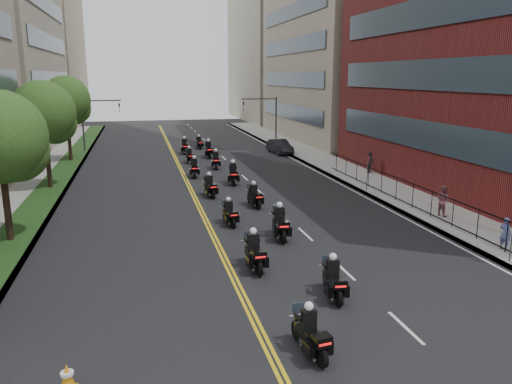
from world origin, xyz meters
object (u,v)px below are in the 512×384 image
motorcycle_7 (233,174)px  traffic_cone (67,378)px  motorcycle_9 (216,161)px  motorcycle_10 (189,156)px  parked_sedan (280,147)px  pedestrian_a (505,233)px  motorcycle_6 (210,187)px  motorcycle_1 (333,281)px  pedestrian_c (370,162)px  motorcycle_2 (254,253)px  motorcycle_12 (185,147)px  motorcycle_13 (199,143)px  motorcycle_3 (280,224)px  motorcycle_4 (229,214)px  motorcycle_11 (209,150)px  motorcycle_0 (310,335)px  pedestrian_b (443,200)px  motorcycle_5 (254,197)px  motorcycle_8 (194,169)px

motorcycle_7 → traffic_cone: (-8.86, -23.83, -0.35)m
motorcycle_9 → motorcycle_10: size_ratio=1.08×
parked_sedan → pedestrian_a: 31.27m
motorcycle_6 → pedestrian_a: (11.61, -13.94, 0.26)m
motorcycle_1 → motorcycle_10: 30.22m
motorcycle_9 → motorcycle_10: bearing=128.3°
pedestrian_c → motorcycle_6: bearing=96.2°
motorcycle_2 → motorcycle_12: (0.16, 32.69, 0.01)m
motorcycle_13 → pedestrian_c: pedestrian_c is taller
motorcycle_13 → motorcycle_3: bearing=-95.6°
pedestrian_a → motorcycle_4: bearing=37.2°
motorcycle_13 → motorcycle_11: bearing=-94.3°
pedestrian_a → motorcycle_1: bearing=85.1°
motorcycle_1 → traffic_cone: 9.48m
motorcycle_2 → traffic_cone: (-6.56, -6.97, -0.33)m
motorcycle_0 → motorcycle_9: motorcycle_9 is taller
motorcycle_2 → motorcycle_9: motorcycle_2 is taller
pedestrian_b → motorcycle_11: bearing=8.3°
motorcycle_4 → motorcycle_10: motorcycle_10 is taller
motorcycle_2 → traffic_cone: size_ratio=3.17×
motorcycle_10 → motorcycle_6: bearing=-96.1°
motorcycle_2 → motorcycle_11: size_ratio=0.95×
motorcycle_5 → motorcycle_0: bearing=-104.5°
motorcycle_8 → motorcycle_10: 6.58m
motorcycle_2 → motorcycle_8: bearing=88.9°
motorcycle_5 → motorcycle_7: 6.85m
motorcycle_10 → parked_sedan: motorcycle_10 is taller
motorcycle_2 → motorcycle_13: motorcycle_2 is taller
motorcycle_0 → motorcycle_8: (-0.31, 27.02, 0.05)m
parked_sedan → motorcycle_9: bearing=-142.9°
motorcycle_10 → traffic_cone: size_ratio=2.83×
motorcycle_4 → motorcycle_13: motorcycle_4 is taller
motorcycle_2 → motorcycle_13: (2.07, 36.01, -0.10)m
motorcycle_3 → motorcycle_4: 3.52m
motorcycle_0 → pedestrian_b: pedestrian_b is taller
motorcycle_13 → pedestrian_a: pedestrian_a is taller
motorcycle_1 → motorcycle_4: motorcycle_1 is taller
motorcycle_8 → motorcycle_3: bearing=-77.2°
motorcycle_5 → pedestrian_c: (11.60, 7.98, 0.36)m
motorcycle_13 → parked_sedan: motorcycle_13 is taller
motorcycle_3 → motorcycle_5: size_ratio=1.15×
motorcycle_0 → motorcycle_3: 10.66m
motorcycle_4 → pedestrian_c: size_ratio=1.23×
motorcycle_6 → motorcycle_7: size_ratio=0.90×
pedestrian_a → motorcycle_8: bearing=8.8°
motorcycle_1 → motorcycle_11: size_ratio=0.89×
pedestrian_b → motorcycle_4: bearing=69.2°
motorcycle_2 → pedestrian_c: 22.76m
parked_sedan → pedestrian_b: pedestrian_b is taller
motorcycle_9 → pedestrian_b: size_ratio=1.32×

